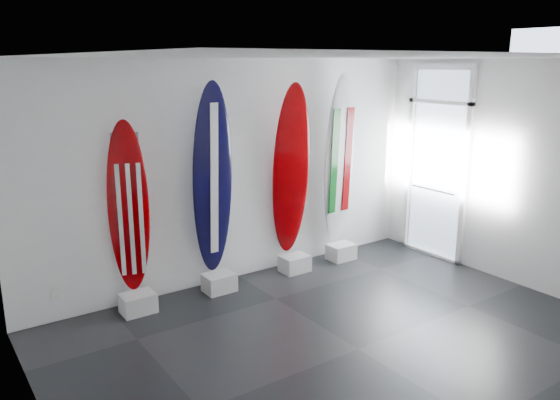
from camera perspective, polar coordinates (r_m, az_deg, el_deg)
floor at (r=6.09m, az=8.11°, el=-15.06°), size 6.00×6.00×0.00m
ceiling at (r=5.32m, az=9.27°, el=14.42°), size 6.00×6.00×0.00m
wall_back at (r=7.48m, az=-4.58°, el=2.88°), size 6.00×0.00×6.00m
wall_left at (r=4.17m, az=-23.28°, el=-7.57°), size 0.00×5.00×5.00m
wall_right at (r=7.85m, az=24.85°, el=2.13°), size 0.00×5.00×5.00m
display_block_usa at (r=6.98m, az=-14.50°, el=-10.31°), size 0.40×0.30×0.24m
surfboard_usa at (r=6.69m, az=-15.42°, el=-0.84°), size 0.50×0.31×2.10m
display_block_navy at (r=7.39m, az=-6.31°, el=-8.50°), size 0.40×0.30×0.24m
surfboard_navy at (r=7.07m, az=-7.00°, el=2.08°), size 0.57×0.22×2.51m
display_block_swiss at (r=8.01m, az=1.53°, el=-6.59°), size 0.40×0.30×0.24m
surfboard_swiss at (r=7.71m, az=1.16°, el=3.03°), size 0.61×0.44×2.46m
display_block_italy at (r=8.53m, az=6.35°, el=-5.35°), size 0.40×0.30×0.24m
surfboard_italy at (r=8.24m, az=6.16°, el=4.07°), size 0.59×0.23×2.57m
wall_outlet at (r=6.95m, az=-22.22°, el=-8.99°), size 0.09×0.02×0.13m
glass_door at (r=8.70m, az=15.94°, el=3.48°), size 0.12×1.16×2.85m
balcony at (r=9.94m, az=20.48°, el=-1.05°), size 2.80×2.20×1.20m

